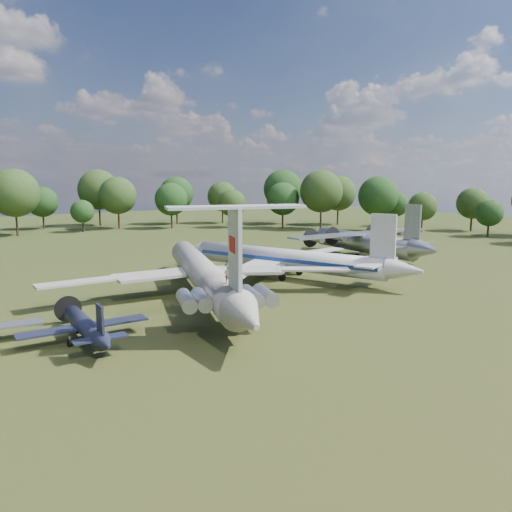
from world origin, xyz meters
TOP-DOWN VIEW (x-y plane):
  - ground at (0.00, 0.00)m, footprint 300.00×300.00m
  - il62_airliner at (-0.82, 1.28)m, footprint 53.16×60.18m
  - tu104_jet at (15.72, 5.66)m, footprint 45.37×51.59m
  - an12_transport at (39.07, 11.51)m, footprint 33.49×36.81m
  - small_prop_west at (-17.68, -6.70)m, footprint 12.47×16.51m
  - person_on_il62 at (-5.44, -11.69)m, footprint 0.64×0.45m

SIDE VIEW (x-z plane):
  - ground at x=0.00m, z-range 0.00..0.00m
  - small_prop_west at x=-17.68m, z-range 0.00..2.34m
  - tu104_jet at x=15.72m, z-range 0.00..4.29m
  - an12_transport at x=39.07m, z-range 0.00..4.53m
  - il62_airliner at x=-0.82m, z-range 0.00..4.92m
  - person_on_il62 at x=-5.44m, z-range 4.92..6.59m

